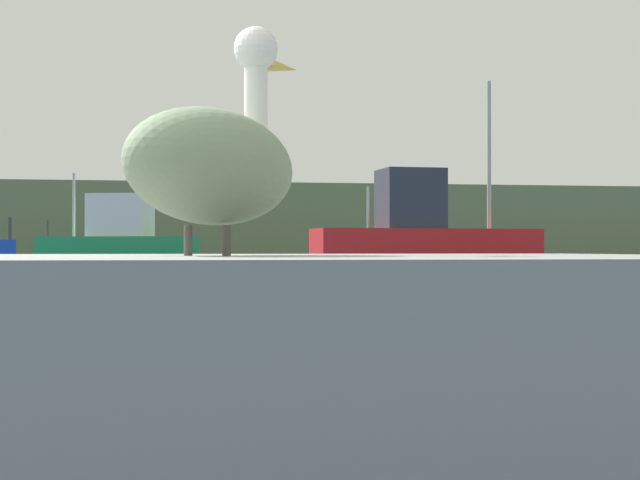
% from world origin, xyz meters
% --- Properties ---
extents(hillside_backdrop, '(140.00, 10.17, 5.41)m').
position_xyz_m(hillside_backdrop, '(0.00, 69.51, 2.71)').
color(hillside_backdrop, '#6B7A51').
rests_on(hillside_backdrop, ground).
extents(pier_dock, '(3.74, 2.70, 0.81)m').
position_xyz_m(pier_dock, '(1.27, 0.13, 0.40)').
color(pier_dock, gray).
rests_on(pier_dock, ground).
extents(pelican, '(0.87, 1.16, 0.87)m').
position_xyz_m(pelican, '(1.28, 0.14, 1.14)').
color(pelican, gray).
rests_on(pelican, pier_dock).
extents(fishing_boat_red, '(6.53, 2.18, 5.72)m').
position_xyz_m(fishing_boat_red, '(8.75, 24.22, 1.04)').
color(fishing_boat_red, red).
rests_on(fishing_boat_red, ground).
extents(fishing_boat_teal, '(6.74, 3.45, 3.62)m').
position_xyz_m(fishing_boat_teal, '(12.40, 39.56, 0.87)').
color(fishing_boat_teal, teal).
rests_on(fishing_boat_teal, ground).
extents(fishing_boat_green, '(6.85, 4.09, 4.05)m').
position_xyz_m(fishing_boat_green, '(-0.27, 39.36, 1.12)').
color(fishing_boat_green, '#1E8C4C').
rests_on(fishing_boat_green, ground).
extents(mooring_buoy, '(0.58, 0.58, 0.58)m').
position_xyz_m(mooring_buoy, '(-0.14, 9.90, 0.29)').
color(mooring_buoy, yellow).
rests_on(mooring_buoy, ground).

